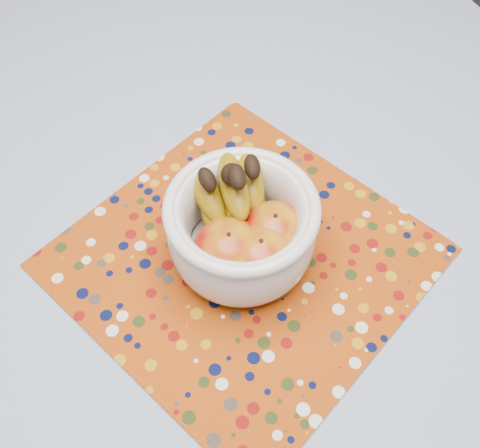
% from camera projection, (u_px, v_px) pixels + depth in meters
% --- Properties ---
extents(table, '(1.20, 1.20, 0.75)m').
position_uv_depth(table, '(198.00, 248.00, 0.85)').
color(table, brown).
rests_on(table, ground).
extents(tablecloth, '(1.32, 1.32, 0.01)m').
position_uv_depth(tablecloth, '(195.00, 217.00, 0.78)').
color(tablecloth, slate).
rests_on(tablecloth, table).
extents(placemat, '(0.55, 0.55, 0.00)m').
position_uv_depth(placemat, '(243.00, 257.00, 0.74)').
color(placemat, '#933508').
rests_on(placemat, tablecloth).
extents(fruit_bowl, '(0.19, 0.19, 0.16)m').
position_uv_depth(fruit_bowl, '(243.00, 225.00, 0.69)').
color(fruit_bowl, silver).
rests_on(fruit_bowl, placemat).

